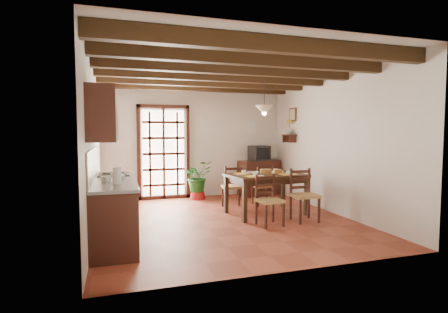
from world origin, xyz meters
name	(u,v)px	position (x,y,z in m)	size (l,w,h in m)	color
ground_plane	(225,220)	(0.00, 0.00, 0.00)	(5.00, 5.00, 0.00)	brown
room_shell	(225,121)	(0.00, 0.00, 1.82)	(4.52, 5.02, 2.81)	silver
ceiling_beams	(225,73)	(0.00, 0.00, 2.69)	(4.50, 4.34, 0.20)	black
french_door	(164,151)	(-0.80, 2.45, 1.18)	(1.26, 0.11, 2.32)	white
kitchen_counter	(114,208)	(-1.96, -0.60, 0.47)	(0.64, 2.25, 1.38)	#32160F
upper_cabinet	(101,114)	(-2.08, -1.30, 1.85)	(0.35, 0.80, 0.70)	#32160F
range_hood	(106,125)	(-2.05, -0.05, 1.73)	(0.38, 0.60, 0.54)	white
counter_items	(113,176)	(-1.95, -0.51, 0.96)	(0.50, 1.43, 0.25)	black
dining_table	(266,179)	(0.91, 0.22, 0.70)	(1.57, 1.10, 0.80)	black
chair_near_left	(269,210)	(0.62, -0.57, 0.28)	(0.45, 0.43, 0.88)	#B2894B
chair_near_right	(304,205)	(1.36, -0.49, 0.30)	(0.44, 0.42, 0.95)	#B2894B
chair_far_left	(233,195)	(0.45, 0.93, 0.29)	(0.47, 0.46, 0.92)	#B2894B
chair_far_right	(263,193)	(1.19, 1.01, 0.27)	(0.41, 0.39, 0.87)	#B2894B
table_setting	(266,170)	(0.91, 0.22, 0.88)	(1.07, 0.71, 0.10)	yellow
table_bowl	(253,173)	(0.64, 0.24, 0.83)	(0.22, 0.22, 0.05)	white
sideboard	(259,178)	(1.62, 2.23, 0.45)	(1.05, 0.47, 0.89)	#32160F
crt_tv	(259,153)	(1.62, 2.22, 1.08)	(0.51, 0.48, 0.39)	black
fuse_box	(251,127)	(1.50, 2.48, 1.75)	(0.25, 0.03, 0.32)	white
plant_pot	(198,194)	(-0.03, 2.15, 0.11)	(0.39, 0.39, 0.24)	maroon
potted_plant	(198,176)	(-0.03, 2.15, 0.57)	(1.74, 1.49, 1.94)	#144C19
wall_shelf	(289,137)	(2.14, 1.60, 1.51)	(0.20, 0.42, 0.20)	#32160F
shelf_vase	(289,131)	(2.14, 1.60, 1.65)	(0.15, 0.15, 0.15)	#B2BFB2
shelf_flowers	(289,122)	(2.14, 1.60, 1.86)	(0.14, 0.14, 0.36)	yellow
framed_picture	(293,115)	(2.22, 1.60, 2.05)	(0.03, 0.32, 0.32)	brown
pendant_lamp	(264,109)	(0.91, 0.32, 2.08)	(0.36, 0.36, 0.84)	black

